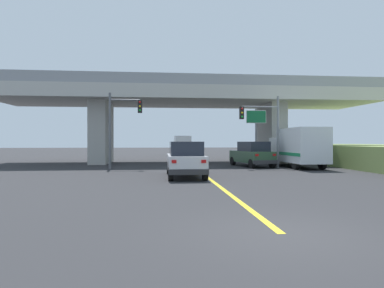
% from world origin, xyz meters
% --- Properties ---
extents(ground, '(160.00, 160.00, 0.00)m').
position_xyz_m(ground, '(0.00, 24.32, 0.00)').
color(ground, '#2B2B2D').
extents(overpass_bridge, '(34.95, 8.31, 7.74)m').
position_xyz_m(overpass_bridge, '(0.00, 24.32, 5.62)').
color(overpass_bridge, '#B7B5AD').
rests_on(overpass_bridge, ground).
extents(lane_divider_stripe, '(0.20, 21.89, 0.01)m').
position_xyz_m(lane_divider_stripe, '(0.00, 10.94, 0.00)').
color(lane_divider_stripe, yellow).
rests_on(lane_divider_stripe, ground).
extents(suv_lead, '(2.04, 4.85, 2.02)m').
position_xyz_m(suv_lead, '(-1.23, 11.57, 1.02)').
color(suv_lead, silver).
rests_on(suv_lead, ground).
extents(suv_crossing, '(2.77, 4.95, 2.02)m').
position_xyz_m(suv_crossing, '(4.72, 18.83, 1.01)').
color(suv_crossing, '#2D4C33').
rests_on(suv_crossing, ground).
extents(box_truck, '(2.33, 6.69, 3.05)m').
position_xyz_m(box_truck, '(8.03, 17.60, 1.60)').
color(box_truck, silver).
rests_on(box_truck, ground).
extents(traffic_signal_nearside, '(3.12, 0.36, 5.53)m').
position_xyz_m(traffic_signal_nearside, '(5.36, 17.54, 3.45)').
color(traffic_signal_nearside, slate).
rests_on(traffic_signal_nearside, ground).
extents(traffic_signal_farside, '(2.46, 0.36, 5.65)m').
position_xyz_m(traffic_signal_farside, '(-5.62, 17.80, 3.62)').
color(traffic_signal_farside, '#56595E').
rests_on(traffic_signal_farside, ground).
extents(highway_sign, '(1.78, 0.17, 4.91)m').
position_xyz_m(highway_sign, '(5.66, 20.87, 3.66)').
color(highway_sign, slate).
rests_on(highway_sign, ground).
extents(semi_truck_distant, '(2.33, 6.69, 2.86)m').
position_xyz_m(semi_truck_distant, '(0.59, 42.54, 1.53)').
color(semi_truck_distant, silver).
rests_on(semi_truck_distant, ground).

